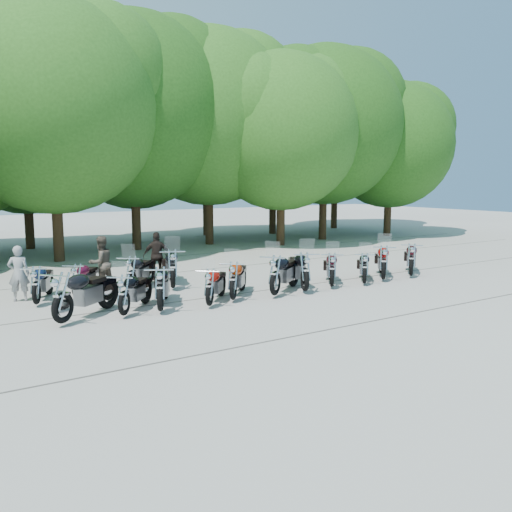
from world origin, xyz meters
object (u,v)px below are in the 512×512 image
motorcycle_7 (332,269)px  motorcycle_8 (365,267)px  motorcycle_0 (62,296)px  motorcycle_14 (172,267)px  motorcycle_6 (305,270)px  rider_2 (157,256)px  motorcycle_11 (36,284)px  rider_1 (101,263)px  motorcycle_10 (411,258)px  motorcycle_3 (210,286)px  motorcycle_9 (384,261)px  motorcycle_13 (131,273)px  motorcycle_2 (160,287)px  rider_0 (19,273)px  motorcycle_12 (77,279)px  motorcycle_4 (233,279)px  motorcycle_1 (124,294)px  motorcycle_5 (275,274)px

motorcycle_7 → motorcycle_8: motorcycle_7 is taller
motorcycle_0 → motorcycle_14: 4.60m
motorcycle_6 → rider_2: size_ratio=1.52×
motorcycle_11 → rider_1: rider_1 is taller
motorcycle_0 → motorcycle_10: size_ratio=1.06×
motorcycle_3 → motorcycle_8: (5.69, 0.05, 0.00)m
motorcycle_9 → motorcycle_11: motorcycle_9 is taller
motorcycle_13 → motorcycle_3: bearing=151.1°
motorcycle_7 → motorcycle_14: bearing=9.0°
motorcycle_2 → motorcycle_8: (7.04, -0.08, -0.09)m
motorcycle_3 → motorcycle_7: motorcycle_7 is taller
motorcycle_6 → rider_0: bearing=-0.1°
motorcycle_0 → rider_2: 6.06m
motorcycle_10 → motorcycle_7: bearing=48.1°
motorcycle_14 → rider_0: rider_0 is taller
motorcycle_11 → motorcycle_0: bearing=116.1°
motorcycle_8 → motorcycle_12: motorcycle_8 is taller
motorcycle_3 → motorcycle_14: bearing=-52.1°
rider_1 → motorcycle_4: bearing=109.0°
rider_2 → motorcycle_11: bearing=44.7°
motorcycle_2 → motorcycle_1: bearing=20.8°
motorcycle_10 → rider_0: rider_0 is taller
motorcycle_6 → motorcycle_9: 3.42m
motorcycle_3 → motorcycle_9: bearing=-137.3°
motorcycle_4 → rider_1: 4.54m
motorcycle_3 → motorcycle_13: (-1.11, 2.89, 0.05)m
motorcycle_2 → motorcycle_9: bearing=-152.3°
motorcycle_10 → motorcycle_13: size_ratio=1.06×
motorcycle_11 → motorcycle_13: size_ratio=0.96×
motorcycle_10 → rider_0: size_ratio=1.52×
motorcycle_8 → rider_2: (-5.24, 4.59, 0.22)m
motorcycle_6 → motorcycle_9: motorcycle_6 is taller
motorcycle_1 → motorcycle_3: size_ratio=1.02×
motorcycle_12 → motorcycle_14: (2.84, -0.29, 0.14)m
motorcycle_5 → rider_1: (-3.87, 3.91, 0.14)m
motorcycle_3 → motorcycle_7: 4.46m
motorcycle_10 → motorcycle_12: 11.11m
motorcycle_9 → motorcycle_11: size_ratio=1.11×
motorcycle_5 → motorcycle_11: 6.58m
motorcycle_6 → motorcycle_11: motorcycle_6 is taller
motorcycle_6 → motorcycle_14: motorcycle_14 is taller
motorcycle_2 → motorcycle_9: (8.06, 0.07, 0.01)m
motorcycle_6 → rider_0: (-7.40, 3.53, 0.09)m
motorcycle_11 → rider_0: bearing=-50.6°
motorcycle_6 → rider_2: rider_2 is taller
motorcycle_3 → rider_2: 4.67m
motorcycle_5 → rider_1: size_ratio=1.48×
motorcycle_0 → motorcycle_9: (10.45, -0.06, -0.03)m
motorcycle_6 → motorcycle_0: bearing=24.1°
motorcycle_3 → motorcycle_14: 2.72m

